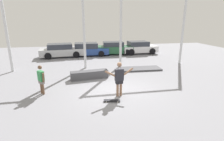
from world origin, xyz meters
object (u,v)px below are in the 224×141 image
parked_car_silver (61,51)px  parked_car_white (139,48)px  parked_car_green (114,48)px  parked_car_blue (87,49)px  bystander (41,79)px  skateboard (112,100)px  manual_pad (141,69)px  skateboarder (119,78)px  grind_box (89,75)px

parked_car_silver → parked_car_white: parked_car_white is taller
parked_car_green → parked_car_white: parked_car_green is taller
parked_car_blue → parked_car_white: (5.92, 0.08, 0.02)m
parked_car_white → bystander: (-8.83, -10.05, 0.16)m
parked_car_blue → skateboard: bearing=-87.3°
manual_pad → skateboard: bearing=-122.9°
parked_car_blue → parked_car_green: parked_car_green is taller
manual_pad → parked_car_white: (2.08, 6.54, 0.63)m
parked_car_silver → parked_car_white: size_ratio=1.13×
parked_car_green → skateboard: bearing=-97.6°
parked_car_green → parked_car_white: size_ratio=1.03×
parked_car_blue → parked_car_white: size_ratio=1.08×
skateboarder → parked_car_blue: 11.03m
parked_car_blue → parked_car_green: (3.02, 0.17, 0.03)m
parked_car_blue → parked_car_green: 3.03m
grind_box → parked_car_green: 8.76m
skateboard → parked_car_green: size_ratio=0.20×
parked_car_silver → skateboarder: bearing=-76.5°
grind_box → parked_car_blue: parked_car_blue is taller
parked_car_green → parked_car_white: 2.90m
skateboarder → bystander: (-3.93, 1.01, -0.15)m
grind_box → parked_car_green: size_ratio=0.59×
parked_car_silver → parked_car_blue: parked_car_silver is taller
parked_car_silver → parked_car_blue: size_ratio=1.05×
skateboarder → manual_pad: (2.81, 4.51, -0.94)m
skateboarder → manual_pad: skateboarder is taller
parked_car_white → parked_car_green: bearing=176.5°
bystander → skateboard: bearing=-149.7°
parked_car_white → skateboard: bearing=-116.4°
parked_car_silver → bystander: bystander is taller
skateboarder → parked_car_green: 11.33m
skateboard → bystander: 3.88m
manual_pad → bystander: (-6.75, -3.50, 0.78)m
grind_box → bystander: bearing=-141.9°
skateboarder → grind_box: bearing=101.9°
parked_car_silver → parked_car_blue: 2.73m
grind_box → parked_car_white: (6.22, 8.00, 0.42)m
skateboarder → parked_car_silver: bearing=97.8°
grind_box → parked_car_white: bearing=52.1°
skateboarder → parked_car_white: skateboarder is taller
skateboard → skateboarder: bearing=62.1°
skateboarder → parked_car_green: size_ratio=0.43×
grind_box → parked_car_white: 10.14m
skateboard → bystander: size_ratio=0.53×
manual_pad → parked_car_silver: 9.02m
skateboarder → parked_car_blue: bearing=83.8°
manual_pad → parked_car_blue: bearing=120.7°
parked_car_blue → parked_car_green: bearing=3.3°
parked_car_green → parked_car_blue: bearing=-172.3°
manual_pad → parked_car_blue: parked_car_blue is taller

